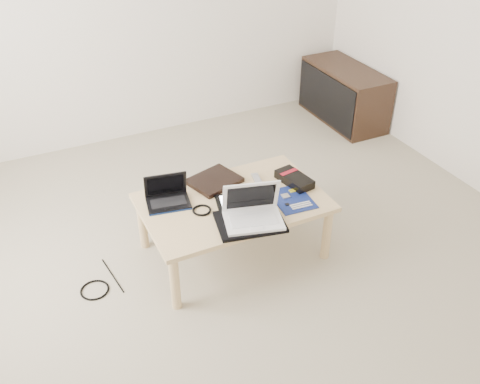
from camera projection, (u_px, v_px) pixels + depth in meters
name	position (u px, v px, depth m)	size (l,w,h in m)	color
ground	(239.00, 267.00, 3.34)	(4.00, 4.00, 0.00)	#B2A990
coffee_table	(233.00, 207.00, 3.26)	(1.10, 0.70, 0.40)	#D9B882
media_cabinet	(343.00, 94.00, 4.92)	(0.41, 0.90, 0.50)	#362216
book	(214.00, 181.00, 3.39)	(0.36, 0.32, 0.03)	black
netbook	(167.00, 197.00, 3.20)	(0.28, 0.23, 0.18)	black
tablet	(239.00, 202.00, 3.21)	(0.31, 0.26, 0.01)	black
remote	(258.00, 182.00, 3.39)	(0.09, 0.20, 0.02)	#B2B2B6
neoprene_sleeve	(250.00, 222.00, 3.04)	(0.38, 0.28, 0.02)	black
white_laptop	(253.00, 212.00, 3.02)	(0.37, 0.31, 0.23)	white
motherboard	(292.00, 199.00, 3.24)	(0.24, 0.29, 0.01)	#0D1555
gpu_box	(294.00, 179.00, 3.38)	(0.17, 0.27, 0.06)	black
cable_coil	(202.00, 210.00, 3.14)	(0.11, 0.11, 0.01)	black
floor_cable_coil	(95.00, 290.00, 3.16)	(0.17, 0.17, 0.01)	black
floor_cable_trail	(113.00, 275.00, 3.26)	(0.01, 0.01, 0.35)	black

